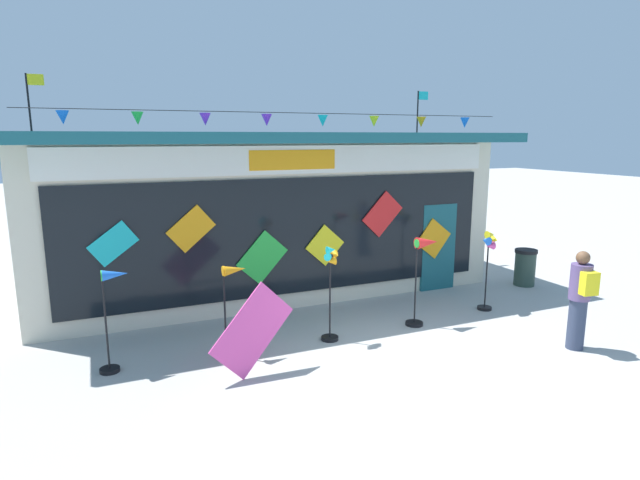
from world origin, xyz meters
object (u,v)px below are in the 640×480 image
display_kite_on_ground (252,330)px  wind_spinner_center_left (331,284)px  wind_spinner_center_right (424,262)px  trash_bin (525,267)px  person_near_camera (580,298)px  kite_shop_building (255,206)px  wind_spinner_far_left (112,309)px  wind_spinner_right (489,256)px  wind_spinner_left (230,306)px

display_kite_on_ground → wind_spinner_center_left: bearing=24.5°
wind_spinner_center_right → trash_bin: (3.79, 1.25, -0.78)m
wind_spinner_center_left → person_near_camera: bearing=-28.6°
wind_spinner_center_right → person_near_camera: (1.70, -2.03, -0.33)m
kite_shop_building → wind_spinner_far_left: (-3.51, -4.34, -0.82)m
wind_spinner_far_left → display_kite_on_ground: (1.88, -0.94, -0.30)m
kite_shop_building → wind_spinner_center_left: kite_shop_building is taller
wind_spinner_center_left → person_near_camera: 4.14m
wind_spinner_right → trash_bin: wind_spinner_right is taller
wind_spinner_left → wind_spinner_center_right: wind_spinner_center_right is taller
wind_spinner_left → display_kite_on_ground: size_ratio=1.18×
wind_spinner_far_left → wind_spinner_left: bearing=-4.2°
wind_spinner_far_left → wind_spinner_center_right: size_ratio=0.94×
wind_spinner_center_right → wind_spinner_right: bearing=5.4°
wind_spinner_left → trash_bin: size_ratio=1.73×
wind_spinner_left → wind_spinner_center_left: 1.75m
trash_bin → wind_spinner_center_right: bearing=-161.7°
display_kite_on_ground → trash_bin: bearing=15.5°
wind_spinner_left → wind_spinner_far_left: bearing=175.8°
person_near_camera → kite_shop_building: bearing=-49.7°
wind_spinner_far_left → wind_spinner_center_right: bearing=-1.6°
wind_spinner_left → person_near_camera: bearing=-20.9°
kite_shop_building → display_kite_on_ground: (-1.63, -5.28, -1.12)m
wind_spinner_center_left → wind_spinner_center_right: (1.93, 0.05, 0.20)m
wind_spinner_left → kite_shop_building: bearing=68.6°
wind_spinner_center_right → kite_shop_building: bearing=113.1°
kite_shop_building → display_kite_on_ground: kite_shop_building is taller
wind_spinner_far_left → wind_spinner_left: (1.76, -0.13, -0.15)m
wind_spinner_center_left → display_kite_on_ground: (-1.61, -0.74, -0.33)m
kite_shop_building → wind_spinner_left: kite_shop_building is taller
trash_bin → display_kite_on_ground: bearing=-164.5°
kite_shop_building → trash_bin: 6.70m
wind_spinner_far_left → wind_spinner_right: size_ratio=0.96×
kite_shop_building → person_near_camera: bearing=-61.0°
wind_spinner_right → trash_bin: 2.47m
wind_spinner_center_right → person_near_camera: bearing=-50.1°
wind_spinner_center_left → wind_spinner_far_left: bearing=176.7°
person_near_camera → trash_bin: person_near_camera is taller
wind_spinner_far_left → person_near_camera: size_ratio=0.95×
wind_spinner_right → kite_shop_building: bearing=129.7°
wind_spinner_right → person_near_camera: size_ratio=0.99×
person_near_camera → trash_bin: size_ratio=1.92×
wind_spinner_far_left → wind_spinner_left: size_ratio=1.05×
wind_spinner_far_left → wind_spinner_center_right: wind_spinner_center_right is taller
wind_spinner_left → trash_bin: (7.46, 1.23, -0.40)m
wind_spinner_center_right → wind_spinner_left: bearing=179.7°
kite_shop_building → wind_spinner_far_left: 5.64m
wind_spinner_center_right → wind_spinner_center_left: bearing=-178.4°
wind_spinner_far_left → person_near_camera: person_near_camera is taller
display_kite_on_ground → wind_spinner_far_left: bearing=153.5°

